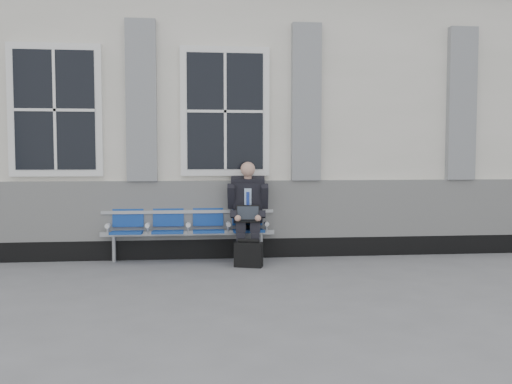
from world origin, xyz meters
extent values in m
plane|color=slate|center=(0.00, 0.00, 0.00)|extent=(70.00, 70.00, 0.00)
cube|color=silver|center=(0.00, 3.50, 2.10)|extent=(14.00, 4.00, 4.20)
cube|color=gray|center=(0.00, 3.50, 4.32)|extent=(14.40, 4.40, 0.24)
cube|color=black|center=(0.00, 1.47, 0.15)|extent=(14.00, 0.10, 0.30)
cube|color=silver|center=(0.00, 1.46, 0.75)|extent=(14.00, 0.08, 0.90)
cube|color=gray|center=(-0.90, 1.44, 2.40)|extent=(0.45, 0.14, 2.40)
cube|color=gray|center=(1.60, 1.44, 2.40)|extent=(0.45, 0.14, 2.40)
cube|color=gray|center=(4.10, 1.44, 2.40)|extent=(0.45, 0.14, 2.40)
cube|color=white|center=(-2.15, 1.46, 2.25)|extent=(1.35, 0.10, 1.95)
cube|color=black|center=(-2.15, 1.41, 2.25)|extent=(1.15, 0.02, 1.75)
cube|color=white|center=(0.35, 1.46, 2.25)|extent=(1.35, 0.10, 1.95)
cube|color=black|center=(0.35, 1.41, 2.25)|extent=(1.15, 0.02, 1.75)
cube|color=#9EA0A3|center=(-0.22, 1.30, 0.42)|extent=(2.60, 0.07, 0.07)
cube|color=#9EA0A3|center=(-0.22, 1.42, 0.73)|extent=(2.60, 0.05, 0.05)
cylinder|color=#9EA0A3|center=(-1.32, 1.30, 0.20)|extent=(0.06, 0.06, 0.39)
cylinder|color=#9EA0A3|center=(0.88, 1.30, 0.20)|extent=(0.06, 0.06, 0.39)
cube|color=navy|center=(-1.12, 1.22, 0.45)|extent=(0.46, 0.42, 0.07)
cube|color=navy|center=(-1.12, 1.43, 0.71)|extent=(0.46, 0.10, 0.40)
cube|color=navy|center=(-0.52, 1.22, 0.45)|extent=(0.46, 0.42, 0.07)
cube|color=navy|center=(-0.52, 1.43, 0.71)|extent=(0.46, 0.10, 0.40)
cube|color=navy|center=(0.08, 1.22, 0.45)|extent=(0.46, 0.42, 0.07)
cube|color=navy|center=(0.08, 1.43, 0.71)|extent=(0.46, 0.10, 0.40)
cube|color=navy|center=(0.68, 1.22, 0.45)|extent=(0.46, 0.42, 0.07)
cube|color=navy|center=(0.68, 1.43, 0.71)|extent=(0.46, 0.10, 0.40)
cylinder|color=white|center=(-1.40, 1.25, 0.55)|extent=(0.07, 0.12, 0.07)
cylinder|color=white|center=(-0.82, 1.25, 0.55)|extent=(0.07, 0.12, 0.07)
cylinder|color=white|center=(-0.22, 1.25, 0.55)|extent=(0.07, 0.12, 0.07)
cylinder|color=white|center=(0.38, 1.25, 0.55)|extent=(0.07, 0.12, 0.07)
cylinder|color=white|center=(0.96, 1.25, 0.55)|extent=(0.07, 0.12, 0.07)
cube|color=black|center=(0.54, 0.83, 0.05)|extent=(0.14, 0.28, 0.09)
cube|color=black|center=(0.74, 0.81, 0.05)|extent=(0.14, 0.28, 0.09)
cube|color=black|center=(0.54, 0.89, 0.25)|extent=(0.14, 0.15, 0.47)
cube|color=black|center=(0.75, 0.87, 0.25)|extent=(0.14, 0.15, 0.47)
cube|color=black|center=(0.56, 1.12, 0.54)|extent=(0.19, 0.48, 0.15)
cube|color=black|center=(0.77, 1.10, 0.54)|extent=(0.19, 0.48, 0.15)
cube|color=black|center=(0.69, 1.32, 0.89)|extent=(0.47, 0.39, 0.66)
cube|color=#C2DFFF|center=(0.67, 1.20, 0.91)|extent=(0.11, 0.11, 0.37)
cube|color=#2641B1|center=(0.67, 1.19, 0.89)|extent=(0.05, 0.08, 0.31)
cube|color=black|center=(0.68, 1.29, 1.20)|extent=(0.52, 0.29, 0.15)
cylinder|color=tan|center=(0.68, 1.24, 1.28)|extent=(0.12, 0.12, 0.10)
sphere|color=tan|center=(0.67, 1.17, 1.38)|extent=(0.22, 0.22, 0.22)
cube|color=black|center=(0.43, 1.24, 0.97)|extent=(0.13, 0.31, 0.39)
cube|color=black|center=(0.93, 1.19, 0.97)|extent=(0.13, 0.31, 0.39)
cube|color=black|center=(0.45, 1.05, 0.72)|extent=(0.12, 0.33, 0.15)
cube|color=black|center=(0.87, 1.01, 0.72)|extent=(0.12, 0.33, 0.15)
sphere|color=tan|center=(0.50, 0.90, 0.68)|extent=(0.09, 0.09, 0.09)
sphere|color=tan|center=(0.79, 0.87, 0.68)|extent=(0.09, 0.09, 0.09)
cube|color=black|center=(0.65, 0.97, 0.63)|extent=(0.37, 0.27, 0.02)
cube|color=black|center=(0.66, 1.09, 0.74)|extent=(0.35, 0.12, 0.22)
cube|color=black|center=(0.66, 1.08, 0.74)|extent=(0.32, 0.10, 0.19)
cube|color=black|center=(0.64, 0.72, 0.18)|extent=(0.43, 0.28, 0.35)
cylinder|color=black|center=(0.64, 0.72, 0.37)|extent=(0.31, 0.16, 0.06)
camera|label=1|loc=(-0.11, -7.26, 1.59)|focal=40.00mm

